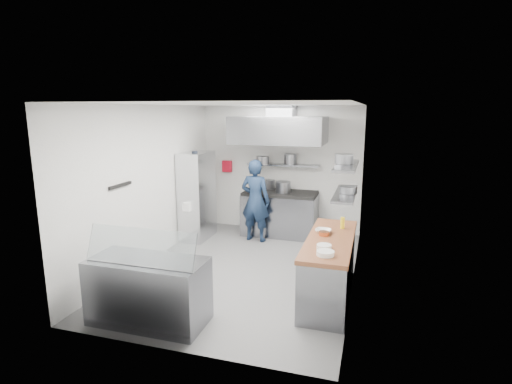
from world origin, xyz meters
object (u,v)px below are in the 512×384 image
(chef, at_px, (255,200))
(display_case, at_px, (149,291))
(gas_range, at_px, (280,215))
(wire_rack, at_px, (197,196))

(chef, bearing_deg, display_case, 91.19)
(gas_range, bearing_deg, chef, -126.08)
(display_case, bearing_deg, chef, 84.05)
(gas_range, relative_size, chef, 0.93)
(wire_rack, bearing_deg, gas_range, 24.16)
(gas_range, xyz_separation_m, chef, (-0.40, -0.55, 0.41))
(chef, bearing_deg, gas_range, -118.93)
(gas_range, distance_m, wire_rack, 1.85)
(gas_range, bearing_deg, display_case, -100.62)
(display_case, bearing_deg, gas_range, 79.38)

